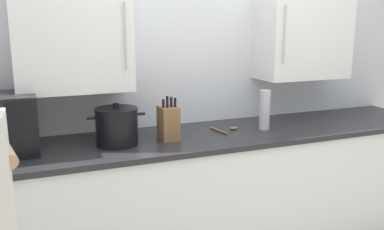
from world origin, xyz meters
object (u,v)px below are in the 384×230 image
(stock_pot, at_px, (117,126))
(knife_block, at_px, (168,123))
(wooden_spoon, at_px, (227,129))
(thermos_flask, at_px, (265,110))

(stock_pot, distance_m, knife_block, 0.33)
(knife_block, bearing_deg, wooden_spoon, 7.16)
(wooden_spoon, relative_size, stock_pot, 0.53)
(wooden_spoon, xyz_separation_m, stock_pot, (-0.77, -0.05, 0.10))
(wooden_spoon, bearing_deg, knife_block, -172.84)
(thermos_flask, height_order, stock_pot, thermos_flask)
(thermos_flask, distance_m, wooden_spoon, 0.29)
(wooden_spoon, distance_m, stock_pot, 0.78)
(stock_pot, relative_size, knife_block, 1.25)
(thermos_flask, xyz_separation_m, knife_block, (-0.70, 0.01, -0.03))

